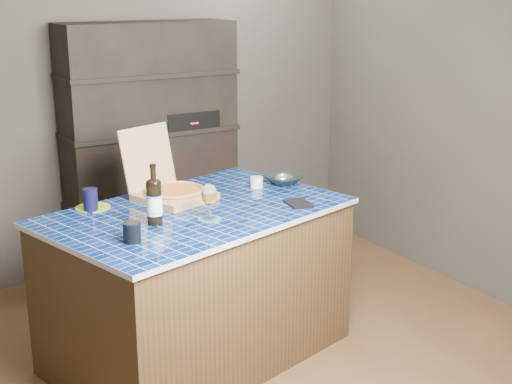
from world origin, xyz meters
TOP-DOWN VIEW (x-y plane):
  - room at (0.00, 0.00)m, footprint 3.50×3.50m
  - shelving_unit at (0.00, 1.53)m, footprint 1.20×0.41m
  - kitchen_island at (-0.30, 0.21)m, footprint 1.79×1.38m
  - pizza_box at (-0.33, 0.45)m, footprint 0.48×0.53m
  - mead_bottle at (-0.59, 0.10)m, footprint 0.08×0.08m
  - teal_trivet at (-0.32, 0.02)m, footprint 0.12×0.12m
  - wine_glass at (-0.32, 0.02)m, footprint 0.08×0.08m
  - tumbler at (-0.78, -0.09)m, footprint 0.09×0.09m
  - dvd_case at (0.22, 0.00)m, footprint 0.15×0.19m
  - bowl at (0.39, 0.40)m, footprint 0.23×0.23m
  - foil_contents at (0.39, 0.40)m, footprint 0.13×0.11m
  - white_jar at (0.21, 0.42)m, footprint 0.07×0.07m
  - navy_cup at (-0.79, 0.48)m, footprint 0.08×0.08m
  - green_trivet at (-0.77, 0.53)m, footprint 0.19×0.19m

SIDE VIEW (x-z plane):
  - kitchen_island at x=-0.30m, z-range 0.00..0.87m
  - teal_trivet at x=-0.32m, z-range 0.87..0.88m
  - green_trivet at x=-0.77m, z-range 0.87..0.88m
  - dvd_case at x=0.22m, z-range 0.87..0.88m
  - bowl at x=0.39m, z-range 0.87..0.92m
  - white_jar at x=0.21m, z-range 0.87..0.93m
  - shelving_unit at x=0.00m, z-range 0.00..1.80m
  - foil_contents at x=0.39m, z-range 0.88..0.94m
  - tumbler at x=-0.78m, z-range 0.87..0.97m
  - pizza_box at x=-0.33m, z-range 0.73..1.12m
  - navy_cup at x=-0.79m, z-range 0.87..0.99m
  - mead_bottle at x=-0.59m, z-range 0.84..1.15m
  - wine_glass at x=-0.32m, z-range 0.91..1.10m
  - room at x=0.00m, z-range -0.50..3.00m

